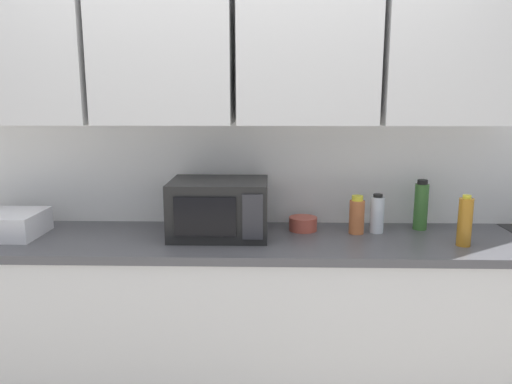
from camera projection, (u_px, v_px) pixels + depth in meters
The scene contains 9 objects.
wall_back_with_cabinets at pixel (236, 97), 2.52m from camera, with size 3.70×0.38×2.60m.
counter_run at pixel (235, 321), 2.52m from camera, with size 2.83×0.63×0.90m.
microwave at pixel (219, 208), 2.44m from camera, with size 0.48×0.37×0.28m.
dish_rack at pixel (3, 224), 2.45m from camera, with size 0.38×0.30×0.12m, color silver.
bottle_amber_vinegar at pixel (465, 222), 2.27m from camera, with size 0.07×0.07×0.24m.
bottle_clear_tall at pixel (377, 214), 2.50m from camera, with size 0.07×0.07×0.20m.
bottle_green_oil at pixel (421, 206), 2.55m from camera, with size 0.07×0.07×0.26m.
bottle_spice_jar at pixel (357, 216), 2.48m from camera, with size 0.08×0.08×0.20m.
bowl_ceramic_small at pixel (303, 224), 2.55m from camera, with size 0.15×0.15×0.07m, color #B24C3D.
Camera 1 is at (0.17, -2.64, 1.59)m, focal length 34.42 mm.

